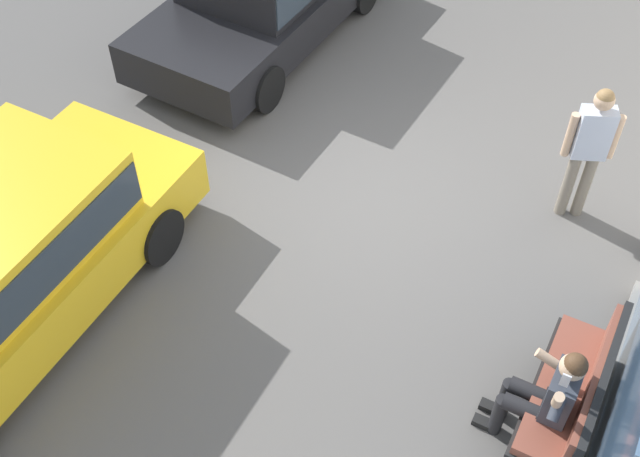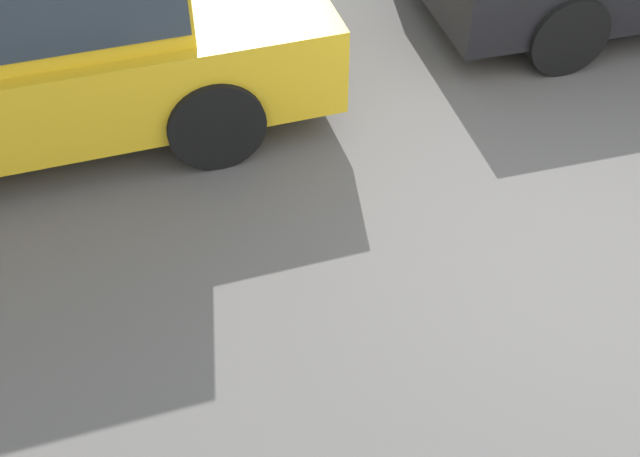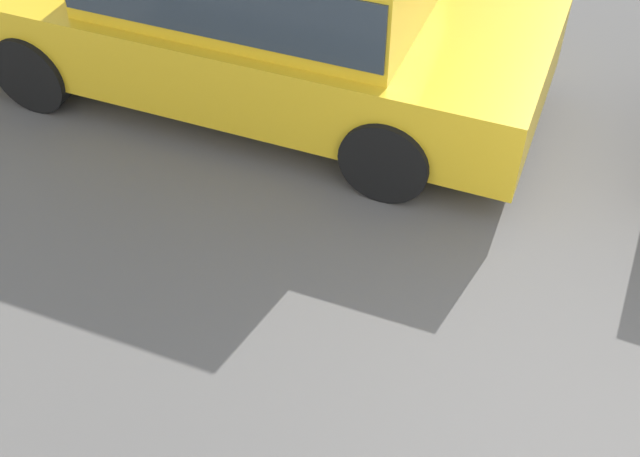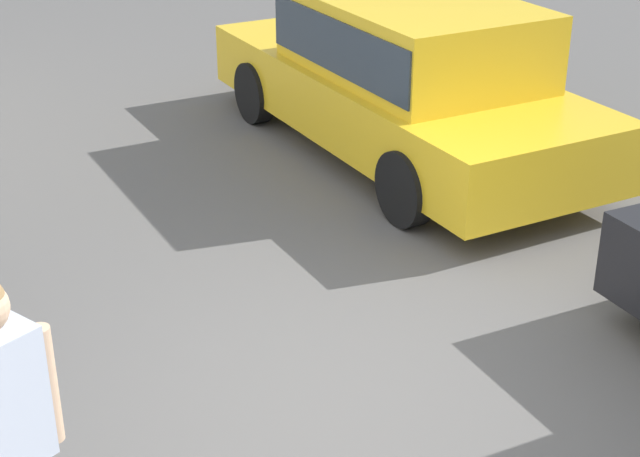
# 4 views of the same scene
# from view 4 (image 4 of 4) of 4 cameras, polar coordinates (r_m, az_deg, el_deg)

# --- Properties ---
(ground_plane) EXTENTS (60.00, 60.00, 0.00)m
(ground_plane) POSITION_cam_4_polar(r_m,az_deg,el_deg) (5.99, 2.52, -9.38)
(ground_plane) COLOR #565451
(parked_car_mid) EXTENTS (4.65, 1.92, 1.52)m
(parked_car_mid) POSITION_cam_4_polar(r_m,az_deg,el_deg) (9.26, 4.95, 9.11)
(parked_car_mid) COLOR gold
(parked_car_mid) RESTS_ON ground_plane
(pedestrian_standing) EXTENTS (0.33, 0.51, 1.73)m
(pedestrian_standing) POSITION_cam_4_polar(r_m,az_deg,el_deg) (4.14, -17.96, -11.41)
(pedestrian_standing) COLOR gray
(pedestrian_standing) RESTS_ON ground_plane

